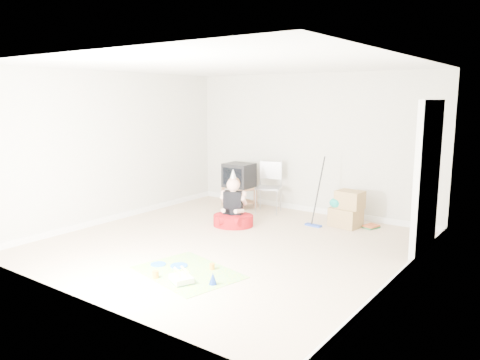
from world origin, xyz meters
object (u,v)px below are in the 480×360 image
Objects in this scene: folding_chair at (268,188)px; birthday_cake at (181,279)px; tv_stand at (239,195)px; crt_tv at (239,175)px; seated_woman at (233,214)px; cardboard_boxes at (347,209)px.

birthday_cake is (1.01, -3.49, -0.44)m from folding_chair.
tv_stand reaches higher than birthday_cake.
seated_woman reaches higher than crt_tv.
crt_tv is 1.59× the size of birthday_cake.
crt_tv is at bearing 116.03° from birthday_cake.
tv_stand is 3.94m from birthday_cake.
folding_chair reaches higher than tv_stand.
cardboard_boxes is 3.49m from birthday_cake.
birthday_cake is (1.73, -3.54, -0.21)m from tv_stand.
cardboard_boxes is at bearing 34.57° from seated_woman.
crt_tv is 0.55× the size of seated_woman.
crt_tv is at bearing 0.00° from tv_stand.
seated_woman is at bearing 112.75° from birthday_cake.
crt_tv is 0.88× the size of cardboard_boxes.
folding_chair is 1.60× the size of cardboard_boxes.
birthday_cake is at bearing -63.97° from tv_stand.
seated_woman is at bearing -88.86° from folding_chair.
tv_stand is at bearing 179.35° from crt_tv.
tv_stand is at bearing 176.34° from folding_chair.
folding_chair is 3.66m from birthday_cake.
tv_stand is 2.13× the size of birthday_cake.
crt_tv is 3.98m from birthday_cake.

